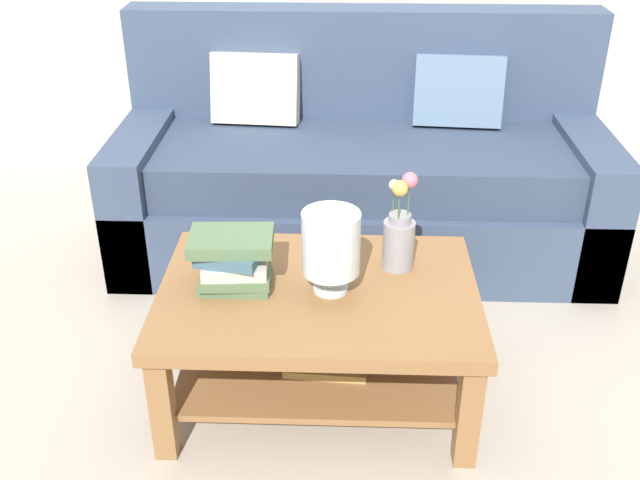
{
  "coord_description": "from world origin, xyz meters",
  "views": [
    {
      "loc": [
        0.08,
        -2.4,
        1.76
      ],
      "look_at": [
        -0.01,
        -0.18,
        0.54
      ],
      "focal_mm": 41.63,
      "sensor_mm": 36.0,
      "label": 1
    }
  ],
  "objects_px": {
    "coffee_table": "(319,318)",
    "glass_hurricane_vase": "(331,245)",
    "couch": "(361,173)",
    "book_stack_main": "(233,260)",
    "flower_pitcher": "(399,235)"
  },
  "relations": [
    {
      "from": "couch",
      "to": "book_stack_main",
      "type": "bearing_deg",
      "value": -111.48
    },
    {
      "from": "coffee_table",
      "to": "flower_pitcher",
      "type": "relative_size",
      "value": 2.99
    },
    {
      "from": "coffee_table",
      "to": "glass_hurricane_vase",
      "type": "height_order",
      "value": "glass_hurricane_vase"
    },
    {
      "from": "book_stack_main",
      "to": "flower_pitcher",
      "type": "distance_m",
      "value": 0.57
    },
    {
      "from": "glass_hurricane_vase",
      "to": "flower_pitcher",
      "type": "height_order",
      "value": "flower_pitcher"
    },
    {
      "from": "book_stack_main",
      "to": "glass_hurricane_vase",
      "type": "distance_m",
      "value": 0.33
    },
    {
      "from": "glass_hurricane_vase",
      "to": "flower_pitcher",
      "type": "xyz_separation_m",
      "value": [
        0.23,
        0.16,
        -0.05
      ]
    },
    {
      "from": "book_stack_main",
      "to": "flower_pitcher",
      "type": "bearing_deg",
      "value": 14.15
    },
    {
      "from": "couch",
      "to": "book_stack_main",
      "type": "relative_size",
      "value": 7.83
    },
    {
      "from": "coffee_table",
      "to": "glass_hurricane_vase",
      "type": "bearing_deg",
      "value": -10.74
    },
    {
      "from": "couch",
      "to": "flower_pitcher",
      "type": "height_order",
      "value": "couch"
    },
    {
      "from": "couch",
      "to": "glass_hurricane_vase",
      "type": "xyz_separation_m",
      "value": [
        -0.11,
        -1.13,
        0.24
      ]
    },
    {
      "from": "flower_pitcher",
      "to": "couch",
      "type": "bearing_deg",
      "value": 96.75
    },
    {
      "from": "couch",
      "to": "flower_pitcher",
      "type": "bearing_deg",
      "value": -83.25
    },
    {
      "from": "coffee_table",
      "to": "flower_pitcher",
      "type": "distance_m",
      "value": 0.39
    }
  ]
}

